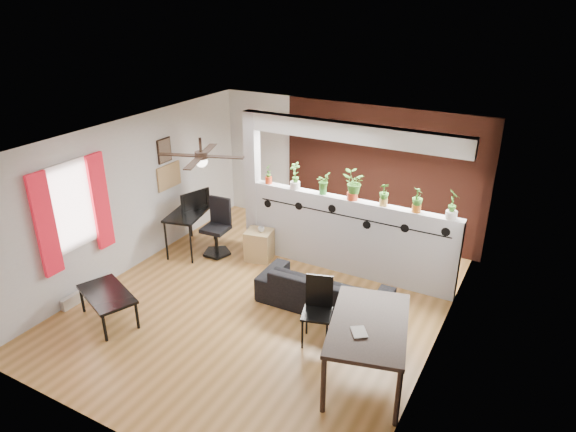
{
  "coord_description": "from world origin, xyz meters",
  "views": [
    {
      "loc": [
        3.59,
        -5.79,
        4.48
      ],
      "look_at": [
        0.1,
        0.6,
        1.26
      ],
      "focal_mm": 32.0,
      "sensor_mm": 36.0,
      "label": 1
    }
  ],
  "objects": [
    {
      "name": "sofa",
      "position": [
        0.87,
        0.35,
        0.28
      ],
      "size": [
        1.95,
        0.81,
        0.56
      ],
      "primitive_type": "imported",
      "rotation": [
        0.0,
        0.0,
        3.17
      ],
      "color": "black",
      "rests_on": "ground"
    },
    {
      "name": "baseboard_heater",
      "position": [
        -2.54,
        -1.2,
        0.09
      ],
      "size": [
        0.08,
        1.0,
        0.18
      ],
      "primitive_type": "cube",
      "color": "beige",
      "rests_on": "ground"
    },
    {
      "name": "office_chair",
      "position": [
        -1.57,
        0.99,
        0.46
      ],
      "size": [
        0.54,
        0.54,
        1.04
      ],
      "color": "black",
      "rests_on": "ground"
    },
    {
      "name": "potted_plant_4",
      "position": [
        1.33,
        1.5,
        1.55
      ],
      "size": [
        0.23,
        0.23,
        0.37
      ],
      "color": "gold",
      "rests_on": "partition_wall"
    },
    {
      "name": "computer_desk",
      "position": [
        -2.11,
        0.88,
        0.7
      ],
      "size": [
        0.79,
        1.17,
        0.78
      ],
      "color": "black",
      "rests_on": "ground"
    },
    {
      "name": "potted_plant_2",
      "position": [
        0.27,
        1.5,
        1.54
      ],
      "size": [
        0.17,
        0.2,
        0.36
      ],
      "color": "green",
      "rests_on": "partition_wall"
    },
    {
      "name": "coffee_table",
      "position": [
        -1.75,
        -1.5,
        0.41
      ],
      "size": [
        1.13,
        0.89,
        0.46
      ],
      "color": "black",
      "rests_on": "ground"
    },
    {
      "name": "pier_column",
      "position": [
        -1.11,
        1.5,
        1.3
      ],
      "size": [
        0.22,
        0.2,
        2.6
      ],
      "primitive_type": "cube",
      "color": "#BCBCC1",
      "rests_on": "ground"
    },
    {
      "name": "monitor",
      "position": [
        -2.11,
        1.03,
        0.88
      ],
      "size": [
        0.34,
        0.16,
        0.19
      ],
      "primitive_type": "imported",
      "rotation": [
        0.0,
        0.0,
        1.27
      ],
      "color": "black",
      "rests_on": "computer_desk"
    },
    {
      "name": "partition_wall",
      "position": [
        0.8,
        1.5,
        0.68
      ],
      "size": [
        3.6,
        0.18,
        1.35
      ],
      "primitive_type": "cube",
      "color": "#BCBCC1",
      "rests_on": "ground"
    },
    {
      "name": "potted_plant_3",
      "position": [
        0.8,
        1.5,
        1.6
      ],
      "size": [
        0.3,
        0.27,
        0.48
      ],
      "color": "red",
      "rests_on": "partition_wall"
    },
    {
      "name": "potted_plant_5",
      "position": [
        1.85,
        1.5,
        1.56
      ],
      "size": [
        0.25,
        0.25,
        0.4
      ],
      "color": "orange",
      "rests_on": "partition_wall"
    },
    {
      "name": "book",
      "position": [
        1.9,
        -1.14,
        0.83
      ],
      "size": [
        0.27,
        0.28,
        0.02
      ],
      "primitive_type": "imported",
      "rotation": [
        0.0,
        0.0,
        0.62
      ],
      "color": "gray",
      "rests_on": "dining_table"
    },
    {
      "name": "cup",
      "position": [
        -0.75,
        1.16,
        0.6
      ],
      "size": [
        0.12,
        0.12,
        0.09
      ],
      "primitive_type": "imported",
      "rotation": [
        0.0,
        0.0,
        0.07
      ],
      "color": "gray",
      "rests_on": "cube_shelf"
    },
    {
      "name": "potted_plant_0",
      "position": [
        -0.78,
        1.5,
        1.54
      ],
      "size": [
        0.19,
        0.21,
        0.36
      ],
      "color": "red",
      "rests_on": "partition_wall"
    },
    {
      "name": "corkboard",
      "position": [
        -2.58,
        0.95,
        1.35
      ],
      "size": [
        0.03,
        0.6,
        0.45
      ],
      "primitive_type": "cube",
      "color": "#A37D4E",
      "rests_on": "room_shell"
    },
    {
      "name": "dining_table",
      "position": [
        2.0,
        -0.84,
        0.73
      ],
      "size": [
        1.25,
        1.68,
        0.82
      ],
      "color": "black",
      "rests_on": "ground"
    },
    {
      "name": "room_shell",
      "position": [
        0.0,
        0.0,
        1.3
      ],
      "size": [
        6.3,
        7.1,
        2.9
      ],
      "color": "olive",
      "rests_on": "ground"
    },
    {
      "name": "vine_decal",
      "position": [
        0.8,
        1.4,
        1.08
      ],
      "size": [
        3.31,
        0.01,
        0.3
      ],
      "color": "black",
      "rests_on": "partition_wall"
    },
    {
      "name": "folding_chair",
      "position": [
        1.13,
        -0.43,
        0.57
      ],
      "size": [
        0.49,
        0.49,
        0.97
      ],
      "color": "black",
      "rests_on": "ground"
    },
    {
      "name": "ceiling_fan",
      "position": [
        -0.8,
        -0.3,
        2.31
      ],
      "size": [
        1.19,
        1.19,
        0.43
      ],
      "color": "black",
      "rests_on": "room_shell"
    },
    {
      "name": "potted_plant_6",
      "position": [
        2.38,
        1.5,
        1.6
      ],
      "size": [
        0.31,
        0.32,
        0.47
      ],
      "color": "silver",
      "rests_on": "partition_wall"
    },
    {
      "name": "framed_art",
      "position": [
        -2.58,
        0.9,
        1.85
      ],
      "size": [
        0.03,
        0.34,
        0.44
      ],
      "color": "#8C7259",
      "rests_on": "room_shell"
    },
    {
      "name": "ceiling_header",
      "position": [
        0.8,
        1.5,
        2.45
      ],
      "size": [
        3.6,
        0.18,
        0.3
      ],
      "primitive_type": "cube",
      "color": "silver",
      "rests_on": "room_shell"
    },
    {
      "name": "potted_plant_1",
      "position": [
        -0.25,
        1.5,
        1.6
      ],
      "size": [
        0.29,
        0.26,
        0.47
      ],
      "color": "white",
      "rests_on": "partition_wall"
    },
    {
      "name": "brick_panel",
      "position": [
        0.8,
        2.97,
        1.3
      ],
      "size": [
        3.9,
        0.05,
        2.6
      ],
      "primitive_type": "cube",
      "color": "#AD4732",
      "rests_on": "ground"
    },
    {
      "name": "cube_shelf",
      "position": [
        -0.8,
        1.16,
        0.28
      ],
      "size": [
        0.53,
        0.49,
        0.56
      ],
      "primitive_type": "cube",
      "rotation": [
        0.0,
        0.0,
        0.21
      ],
      "color": "tan",
      "rests_on": "ground"
    },
    {
      "name": "window_assembly",
      "position": [
        -2.56,
        -1.2,
        1.51
      ],
      "size": [
        0.09,
        1.3,
        1.55
      ],
      "color": "white",
      "rests_on": "room_shell"
    }
  ]
}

